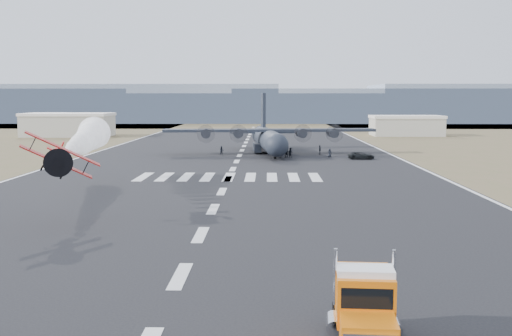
{
  "coord_description": "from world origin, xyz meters",
  "views": [
    {
      "loc": [
        5.38,
        -38.55,
        10.94
      ],
      "look_at": [
        4.23,
        25.0,
        4.0
      ],
      "focal_mm": 45.0,
      "sensor_mm": 36.0,
      "label": 1
    }
  ],
  "objects_px": {
    "crew_b": "(222,151)",
    "crew_d": "(320,150)",
    "semi_truck": "(364,307)",
    "crew_g": "(282,152)",
    "support_vehicle": "(361,156)",
    "aerobatic_biplane": "(58,157)",
    "crew_c": "(268,151)",
    "transport_aircraft": "(268,138)",
    "hangar_right": "(406,125)",
    "hangar_left": "(68,124)",
    "crew_e": "(330,153)",
    "crew_h": "(290,153)",
    "crew_f": "(287,153)",
    "crew_a": "(271,150)"
  },
  "relations": [
    {
      "from": "aerobatic_biplane",
      "to": "crew_a",
      "type": "bearing_deg",
      "value": 65.27
    },
    {
      "from": "crew_d",
      "to": "crew_g",
      "type": "relative_size",
      "value": 1.04
    },
    {
      "from": "support_vehicle",
      "to": "crew_c",
      "type": "relative_size",
      "value": 2.96
    },
    {
      "from": "hangar_left",
      "to": "semi_truck",
      "type": "xyz_separation_m",
      "value": [
        61.68,
        -155.98,
        -1.66
      ]
    },
    {
      "from": "aerobatic_biplane",
      "to": "crew_c",
      "type": "xyz_separation_m",
      "value": [
        18.19,
        68.02,
        -5.12
      ]
    },
    {
      "from": "semi_truck",
      "to": "support_vehicle",
      "type": "xyz_separation_m",
      "value": [
        12.58,
        87.57,
        -1.09
      ]
    },
    {
      "from": "transport_aircraft",
      "to": "crew_g",
      "type": "distance_m",
      "value": 8.61
    },
    {
      "from": "semi_truck",
      "to": "crew_e",
      "type": "distance_m",
      "value": 91.75
    },
    {
      "from": "hangar_right",
      "to": "support_vehicle",
      "type": "bearing_deg",
      "value": -107.92
    },
    {
      "from": "crew_e",
      "to": "crew_f",
      "type": "xyz_separation_m",
      "value": [
        -8.04,
        -0.48,
        0.1
      ]
    },
    {
      "from": "hangar_right",
      "to": "crew_b",
      "type": "xyz_separation_m",
      "value": [
        -49.45,
        -65.66,
        -2.15
      ]
    },
    {
      "from": "hangar_left",
      "to": "support_vehicle",
      "type": "bearing_deg",
      "value": -42.65
    },
    {
      "from": "semi_truck",
      "to": "support_vehicle",
      "type": "relative_size",
      "value": 1.68
    },
    {
      "from": "crew_b",
      "to": "semi_truck",
      "type": "bearing_deg",
      "value": -98.32
    },
    {
      "from": "hangar_right",
      "to": "crew_h",
      "type": "height_order",
      "value": "hangar_right"
    },
    {
      "from": "crew_f",
      "to": "hangar_right",
      "type": "bearing_deg",
      "value": 80.38
    },
    {
      "from": "hangar_left",
      "to": "crew_f",
      "type": "bearing_deg",
      "value": -46.87
    },
    {
      "from": "crew_b",
      "to": "crew_d",
      "type": "bearing_deg",
      "value": -10.15
    },
    {
      "from": "aerobatic_biplane",
      "to": "transport_aircraft",
      "type": "height_order",
      "value": "transport_aircraft"
    },
    {
      "from": "transport_aircraft",
      "to": "crew_h",
      "type": "xyz_separation_m",
      "value": [
        4.07,
        -9.73,
        -2.19
      ]
    },
    {
      "from": "aerobatic_biplane",
      "to": "crew_e",
      "type": "height_order",
      "value": "aerobatic_biplane"
    },
    {
      "from": "crew_g",
      "to": "crew_h",
      "type": "xyz_separation_m",
      "value": [
        1.55,
        -1.82,
        0.06
      ]
    },
    {
      "from": "transport_aircraft",
      "to": "crew_a",
      "type": "height_order",
      "value": "transport_aircraft"
    },
    {
      "from": "crew_c",
      "to": "crew_e",
      "type": "height_order",
      "value": "crew_c"
    },
    {
      "from": "hangar_right",
      "to": "crew_c",
      "type": "distance_m",
      "value": 77.31
    },
    {
      "from": "crew_e",
      "to": "transport_aircraft",
      "type": "bearing_deg",
      "value": -29.91
    },
    {
      "from": "hangar_left",
      "to": "crew_e",
      "type": "distance_m",
      "value": 94.46
    },
    {
      "from": "semi_truck",
      "to": "crew_g",
      "type": "xyz_separation_m",
      "value": [
        -1.61,
        92.39,
        -0.89
      ]
    },
    {
      "from": "aerobatic_biplane",
      "to": "crew_f",
      "type": "relative_size",
      "value": 3.51
    },
    {
      "from": "hangar_right",
      "to": "support_vehicle",
      "type": "distance_m",
      "value": 77.18
    },
    {
      "from": "semi_truck",
      "to": "crew_e",
      "type": "bearing_deg",
      "value": 89.79
    },
    {
      "from": "support_vehicle",
      "to": "crew_d",
      "type": "bearing_deg",
      "value": 34.86
    },
    {
      "from": "semi_truck",
      "to": "hangar_right",
      "type": "bearing_deg",
      "value": 81.62
    },
    {
      "from": "hangar_left",
      "to": "crew_b",
      "type": "bearing_deg",
      "value": -51.33
    },
    {
      "from": "transport_aircraft",
      "to": "crew_b",
      "type": "height_order",
      "value": "transport_aircraft"
    },
    {
      "from": "crew_b",
      "to": "crew_e",
      "type": "bearing_deg",
      "value": -26.87
    },
    {
      "from": "crew_b",
      "to": "crew_c",
      "type": "xyz_separation_m",
      "value": [
        8.89,
        -0.11,
        -0.05
      ]
    },
    {
      "from": "crew_d",
      "to": "hangar_left",
      "type": "bearing_deg",
      "value": -124.6
    },
    {
      "from": "transport_aircraft",
      "to": "crew_c",
      "type": "bearing_deg",
      "value": -96.61
    },
    {
      "from": "semi_truck",
      "to": "crew_g",
      "type": "bearing_deg",
      "value": 95.33
    },
    {
      "from": "hangar_left",
      "to": "crew_d",
      "type": "xyz_separation_m",
      "value": [
        67.58,
        -58.66,
        -2.52
      ]
    },
    {
      "from": "crew_f",
      "to": "semi_truck",
      "type": "bearing_deg",
      "value": -71.2
    },
    {
      "from": "hangar_left",
      "to": "crew_h",
      "type": "relative_size",
      "value": 13.42
    },
    {
      "from": "transport_aircraft",
      "to": "crew_g",
      "type": "bearing_deg",
      "value": -77.73
    },
    {
      "from": "crew_c",
      "to": "crew_b",
      "type": "bearing_deg",
      "value": -143.43
    },
    {
      "from": "hangar_right",
      "to": "aerobatic_biplane",
      "type": "bearing_deg",
      "value": -113.71
    },
    {
      "from": "transport_aircraft",
      "to": "crew_h",
      "type": "distance_m",
      "value": 10.78
    },
    {
      "from": "support_vehicle",
      "to": "crew_g",
      "type": "bearing_deg",
      "value": 71.67
    },
    {
      "from": "semi_truck",
      "to": "crew_b",
      "type": "bearing_deg",
      "value": 102.18
    },
    {
      "from": "semi_truck",
      "to": "support_vehicle",
      "type": "height_order",
      "value": "semi_truck"
    }
  ]
}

